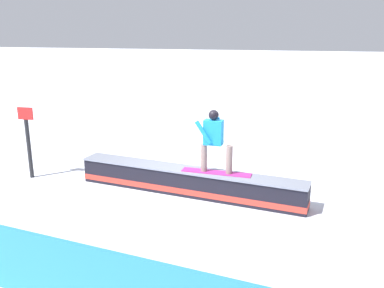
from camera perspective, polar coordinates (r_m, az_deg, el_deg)
ground_plane at (r=9.64m, az=-0.47°, el=-6.79°), size 120.00×120.00×0.00m
grind_box at (r=9.54m, az=-0.48°, el=-5.28°), size 5.36×1.42×0.60m
snowboarder at (r=8.99m, az=3.05°, el=0.64°), size 1.56×0.42×1.40m
safety_fence at (r=5.74m, az=-11.34°, el=-18.41°), size 11.09×1.89×1.01m
trail_marker at (r=11.13m, az=-21.44°, el=0.45°), size 0.40×0.10×1.80m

